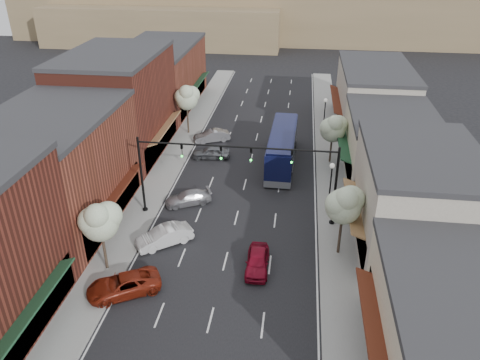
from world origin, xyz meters
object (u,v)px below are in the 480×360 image
(tree_left_near, at_px, (100,220))
(tree_right_far, at_px, (333,127))
(parked_car_c, at_px, (188,198))
(parked_car_d, at_px, (211,152))
(signal_mast_right, at_px, (306,173))
(tree_right_near, at_px, (344,204))
(signal_mast_left, at_px, (168,165))
(red_hatchback, at_px, (257,261))
(parked_car_e, at_px, (212,136))
(tree_left_far, at_px, (187,97))
(lamp_post_far, at_px, (325,110))
(lamp_post_near, at_px, (331,179))
(coach_bus, at_px, (282,147))
(parked_car_a, at_px, (124,285))
(parked_car_b, at_px, (164,236))

(tree_left_near, bearing_deg, tree_right_far, 50.31)
(parked_car_c, height_order, parked_car_d, parked_car_d)
(signal_mast_right, height_order, parked_car_d, signal_mast_right)
(tree_right_near, bearing_deg, parked_car_d, 129.20)
(signal_mast_left, distance_m, red_hatchback, 11.10)
(parked_car_c, relative_size, parked_car_d, 1.03)
(red_hatchback, xyz_separation_m, parked_car_e, (-7.51, 22.54, 0.00))
(tree_left_near, xyz_separation_m, tree_left_far, (-0.00, 26.00, 0.38))
(signal_mast_left, height_order, red_hatchback, signal_mast_left)
(tree_right_near, distance_m, lamp_post_far, 24.11)
(signal_mast_right, height_order, signal_mast_left, same)
(lamp_post_far, xyz_separation_m, parked_car_d, (-12.12, -8.53, -2.32))
(signal_mast_right, distance_m, lamp_post_far, 20.19)
(lamp_post_near, relative_size, red_hatchback, 1.10)
(coach_bus, height_order, parked_car_a, coach_bus)
(parked_car_e, bearing_deg, tree_right_far, 48.49)
(tree_right_near, relative_size, parked_car_a, 1.22)
(tree_right_far, height_order, coach_bus, tree_right_far)
(signal_mast_left, height_order, tree_left_far, signal_mast_left)
(signal_mast_left, distance_m, lamp_post_far, 24.14)
(parked_car_c, height_order, parked_car_e, parked_car_e)
(signal_mast_right, xyz_separation_m, tree_right_near, (2.73, -4.05, -0.17))
(signal_mast_left, distance_m, parked_car_a, 11.01)
(signal_mast_left, distance_m, coach_bus, 14.54)
(parked_car_e, bearing_deg, parked_car_a, -27.25)
(parked_car_b, bearing_deg, parked_car_c, 138.76)
(tree_left_near, bearing_deg, parked_car_a, -47.10)
(tree_right_far, xyz_separation_m, red_hatchback, (-5.92, -18.51, -3.31))
(parked_car_c, distance_m, parked_car_d, 9.71)
(tree_right_near, height_order, tree_right_far, tree_right_near)
(tree_left_near, xyz_separation_m, red_hatchback, (10.68, 1.49, -3.54))
(lamp_post_near, distance_m, parked_car_a, 19.09)
(tree_left_far, xyz_separation_m, parked_car_b, (3.23, -22.43, -3.87))
(signal_mast_right, height_order, tree_right_far, signal_mast_right)
(parked_car_b, distance_m, parked_car_d, 15.98)
(signal_mast_left, bearing_deg, tree_left_far, 98.35)
(lamp_post_far, xyz_separation_m, parked_car_c, (-12.38, -18.23, -2.40))
(tree_left_far, height_order, parked_car_c, tree_left_far)
(tree_right_far, bearing_deg, signal_mast_right, -102.85)
(signal_mast_left, relative_size, red_hatchback, 2.04)
(signal_mast_left, bearing_deg, parked_car_d, 83.52)
(red_hatchback, xyz_separation_m, parked_car_b, (-7.45, 2.07, 0.05))
(tree_right_near, xyz_separation_m, coach_bus, (-5.08, 15.23, -2.58))
(signal_mast_right, relative_size, tree_left_near, 1.44)
(lamp_post_near, relative_size, parked_car_a, 0.91)
(coach_bus, bearing_deg, parked_car_b, -116.51)
(tree_left_far, distance_m, parked_car_a, 28.56)
(signal_mast_left, relative_size, parked_car_a, 1.68)
(parked_car_b, bearing_deg, lamp_post_far, 115.12)
(parked_car_c, bearing_deg, signal_mast_right, 54.46)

